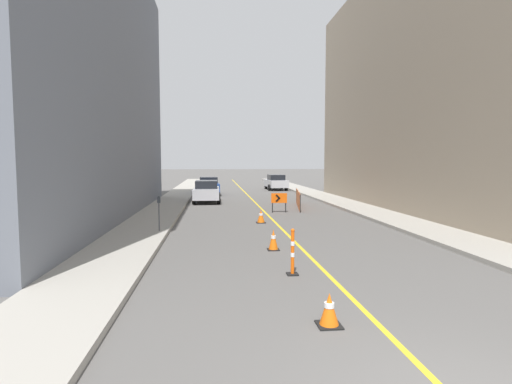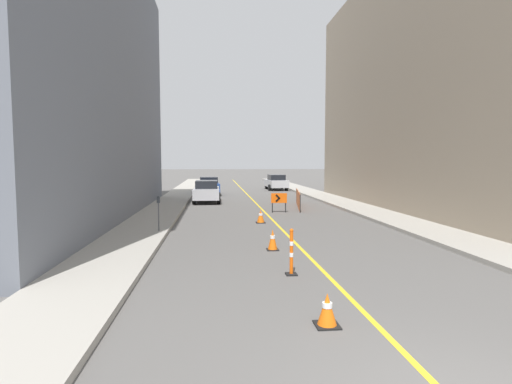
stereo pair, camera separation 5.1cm
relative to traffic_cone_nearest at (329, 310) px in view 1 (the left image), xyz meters
name	(u,v)px [view 1 (the left image)]	position (x,y,z in m)	size (l,w,h in m)	color
lane_stripe	(248,195)	(0.90, 27.67, -0.29)	(0.12, 60.73, 0.01)	gold
sidewalk_left	(178,195)	(-5.08, 27.67, -0.22)	(2.35, 60.73, 0.16)	#9E998E
sidewalk_right	(315,194)	(6.88, 27.67, -0.22)	(2.35, 60.73, 0.16)	#9E998E
building_facade_left	(66,71)	(-9.25, 14.04, 7.07)	(6.00, 23.64, 14.73)	slate
building_facade_right	(434,84)	(11.06, 16.14, 7.25)	(6.00, 25.84, 15.09)	gray
traffic_cone_nearest	(329,310)	(0.00, 0.00, 0.00)	(0.44, 0.44, 0.60)	black
traffic_cone_second	(273,240)	(-0.08, 6.21, 0.05)	(0.39, 0.39, 0.69)	black
traffic_cone_third	(261,216)	(0.20, 12.13, 0.02)	(0.45, 0.45, 0.65)	black
delineator_post_front	(293,255)	(-0.02, 3.26, 0.23)	(0.29, 0.29, 1.22)	black
arrow_barricade_primary	(279,199)	(1.70, 15.91, 0.49)	(0.92, 0.12, 1.12)	#EF560C
safety_mesh_fence	(298,199)	(3.35, 18.36, 0.23)	(0.93, 5.32, 1.05)	#EF560C
parked_car_curb_near	(207,191)	(-2.59, 22.18, 0.50)	(1.93, 4.31, 1.59)	#B7B7BC
parked_car_curb_mid	(209,186)	(-2.53, 28.92, 0.50)	(1.97, 4.37, 1.59)	navy
parked_car_curb_far	(276,182)	(4.38, 34.30, 0.50)	(2.05, 4.40, 1.59)	#B7B7BC
parking_meter_near_curb	(159,206)	(-4.25, 9.44, 0.86)	(0.12, 0.11, 1.42)	#4C4C51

